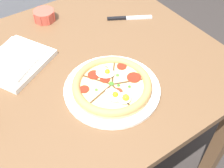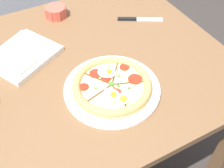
# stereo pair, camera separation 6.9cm
# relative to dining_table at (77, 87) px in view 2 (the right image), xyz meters

# --- Properties ---
(ground_plane) EXTENTS (12.00, 12.00, 0.00)m
(ground_plane) POSITION_rel_dining_table_xyz_m (0.00, 0.00, -0.66)
(ground_plane) COLOR #2D2826
(dining_table) EXTENTS (1.13, 0.91, 0.78)m
(dining_table) POSITION_rel_dining_table_xyz_m (0.00, 0.00, 0.00)
(dining_table) COLOR brown
(dining_table) RESTS_ON ground_plane
(pizza) EXTENTS (0.32, 0.32, 0.05)m
(pizza) POSITION_rel_dining_table_xyz_m (0.07, -0.17, 0.13)
(pizza) COLOR white
(pizza) RESTS_ON dining_table
(ramekin_bowl) EXTENTS (0.10, 0.10, 0.05)m
(ramekin_bowl) POSITION_rel_dining_table_xyz_m (0.06, 0.33, 0.14)
(ramekin_bowl) COLOR #C64C3D
(ramekin_bowl) RESTS_ON dining_table
(napkin_folded) EXTENTS (0.30, 0.29, 0.04)m
(napkin_folded) POSITION_rel_dining_table_xyz_m (-0.15, 0.13, 0.13)
(napkin_folded) COLOR white
(napkin_folded) RESTS_ON dining_table
(knife_spare) EXTENTS (0.18, 0.11, 0.01)m
(knife_spare) POSITION_rel_dining_table_xyz_m (0.37, 0.14, 0.12)
(knife_spare) COLOR silver
(knife_spare) RESTS_ON dining_table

